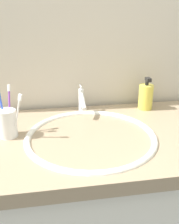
% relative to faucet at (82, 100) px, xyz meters
% --- Properties ---
extents(tiled_wall_back, '(2.29, 0.04, 2.40)m').
position_rel_faucet_xyz_m(tiled_wall_back, '(0.01, 0.13, 0.24)').
color(tiled_wall_back, beige).
rests_on(tiled_wall_back, ground).
extents(vanity_counter, '(1.09, 0.61, 0.90)m').
position_rel_faucet_xyz_m(vanity_counter, '(0.01, -0.22, -0.51)').
color(vanity_counter, silver).
rests_on(vanity_counter, ground).
extents(sink_basin, '(0.49, 0.49, 0.11)m').
position_rel_faucet_xyz_m(sink_basin, '(-0.00, -0.24, -0.10)').
color(sink_basin, white).
rests_on(sink_basin, vanity_counter).
extents(faucet, '(0.02, 0.14, 0.12)m').
position_rel_faucet_xyz_m(faucet, '(0.00, 0.00, 0.00)').
color(faucet, silver).
rests_on(faucet, sink_basin).
extents(toothbrush_cup, '(0.07, 0.07, 0.11)m').
position_rel_faucet_xyz_m(toothbrush_cup, '(-0.30, -0.18, -0.01)').
color(toothbrush_cup, white).
rests_on(toothbrush_cup, vanity_counter).
extents(toothbrush_purple, '(0.02, 0.05, 0.18)m').
position_rel_faucet_xyz_m(toothbrush_purple, '(-0.29, -0.15, 0.05)').
color(toothbrush_purple, purple).
rests_on(toothbrush_purple, toothbrush_cup).
extents(toothbrush_blue, '(0.02, 0.03, 0.21)m').
position_rel_faucet_xyz_m(toothbrush_blue, '(-0.32, -0.16, 0.06)').
color(toothbrush_blue, blue).
rests_on(toothbrush_blue, toothbrush_cup).
extents(toothbrush_white, '(0.05, 0.04, 0.17)m').
position_rel_faucet_xyz_m(toothbrush_white, '(-0.26, -0.21, 0.04)').
color(toothbrush_white, white).
rests_on(toothbrush_white, toothbrush_cup).
extents(soap_dispenser, '(0.07, 0.07, 0.15)m').
position_rel_faucet_xyz_m(soap_dispenser, '(0.30, 0.01, -0.00)').
color(soap_dispenser, '#DBCC4C').
rests_on(soap_dispenser, vanity_counter).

